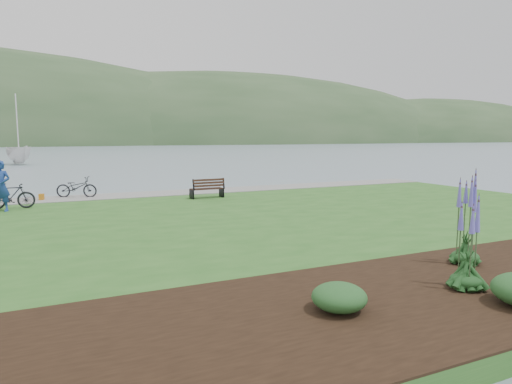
% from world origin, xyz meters
% --- Properties ---
extents(ground, '(600.00, 600.00, 0.00)m').
position_xyz_m(ground, '(0.00, 0.00, 0.00)').
color(ground, gray).
rests_on(ground, ground).
extents(lawn, '(34.00, 20.00, 0.40)m').
position_xyz_m(lawn, '(0.00, -2.00, 0.20)').
color(lawn, '#2B5F21').
rests_on(lawn, ground).
extents(shoreline_path, '(34.00, 2.20, 0.03)m').
position_xyz_m(shoreline_path, '(0.00, 6.90, 0.42)').
color(shoreline_path, gray).
rests_on(shoreline_path, lawn).
extents(garden_bed, '(24.00, 4.40, 0.04)m').
position_xyz_m(garden_bed, '(3.00, -9.80, 0.42)').
color(garden_bed, black).
rests_on(garden_bed, lawn).
extents(far_hillside, '(580.00, 80.00, 38.00)m').
position_xyz_m(far_hillside, '(20.00, 170.00, 0.00)').
color(far_hillside, '#314E2C').
rests_on(far_hillside, ground).
extents(park_bench, '(1.58, 0.68, 0.96)m').
position_xyz_m(park_bench, '(2.42, 4.37, 0.88)').
color(park_bench, black).
rests_on(park_bench, lawn).
extents(person, '(1.00, 0.87, 2.32)m').
position_xyz_m(person, '(-6.06, 4.17, 1.56)').
color(person, navy).
rests_on(person, lawn).
extents(bicycle_a, '(1.33, 2.00, 0.99)m').
position_xyz_m(bicycle_a, '(-3.14, 7.20, 0.90)').
color(bicycle_a, black).
rests_on(bicycle_a, lawn).
extents(bicycle_b, '(0.62, 1.77, 1.05)m').
position_xyz_m(bicycle_b, '(-5.75, 4.68, 0.92)').
color(bicycle_b, black).
rests_on(bicycle_b, lawn).
extents(sailboat, '(12.10, 12.22, 25.73)m').
position_xyz_m(sailboat, '(-6.91, 43.40, 0.00)').
color(sailboat, silver).
rests_on(sailboat, ground).
extents(pannier, '(0.25, 0.32, 0.30)m').
position_xyz_m(pannier, '(-4.67, 6.84, 0.55)').
color(pannier, '#BA7215').
rests_on(pannier, lawn).
extents(echium_0, '(0.62, 0.62, 1.85)m').
position_xyz_m(echium_0, '(2.61, -9.99, 1.12)').
color(echium_0, '#153B18').
rests_on(echium_0, garden_bed).
extents(echium_1, '(0.62, 0.62, 2.38)m').
position_xyz_m(echium_1, '(4.00, -8.77, 1.47)').
color(echium_1, '#153B18').
rests_on(echium_1, garden_bed).
extents(shrub_0, '(0.92, 0.92, 0.46)m').
position_xyz_m(shrub_0, '(-0.24, -9.89, 0.67)').
color(shrub_0, '#1E4C21').
rests_on(shrub_0, garden_bed).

